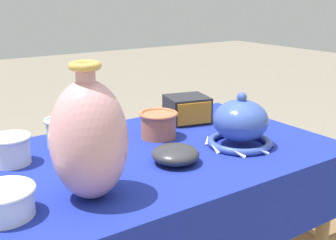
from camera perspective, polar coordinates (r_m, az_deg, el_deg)
display_table at (r=1.27m, az=-2.44°, el=-7.78°), size 1.13×0.68×0.69m
vase_tall_bulbous at (r=0.95m, az=-10.65°, el=-2.56°), size 0.18×0.18×0.31m
vase_dome_bell at (r=1.30m, az=9.78°, el=-0.63°), size 0.21×0.21×0.17m
mosaic_tile_box at (r=1.54m, az=2.61°, el=1.49°), size 0.17×0.17×0.09m
cup_wide_porcelain at (r=0.96m, az=-21.34°, el=-10.16°), size 0.14×0.14×0.07m
cup_wide_ivory at (r=1.23m, az=-20.51°, el=-3.65°), size 0.11×0.11×0.08m
cup_wide_terracotta at (r=1.37m, az=-1.30°, el=-0.51°), size 0.13×0.13×0.08m
bowl_shallow_charcoal at (r=1.17m, az=1.03°, el=-4.67°), size 0.13×0.13×0.05m
cup_wide_celadon at (r=1.32m, az=-14.06°, el=-1.48°), size 0.11×0.11×0.09m
wooden_crate at (r=2.05m, az=19.55°, el=-14.06°), size 0.39×0.36×0.24m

